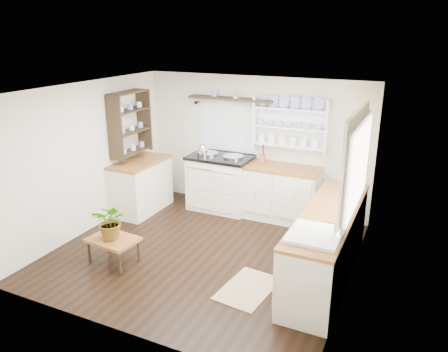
% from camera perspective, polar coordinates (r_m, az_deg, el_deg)
% --- Properties ---
extents(floor, '(4.00, 3.80, 0.01)m').
position_cam_1_polar(floor, '(6.34, -2.58, -9.88)').
color(floor, black).
rests_on(floor, ground).
extents(wall_back, '(4.00, 0.02, 2.30)m').
position_cam_1_polar(wall_back, '(7.54, 4.00, 4.20)').
color(wall_back, silver).
rests_on(wall_back, ground).
extents(wall_right, '(0.02, 3.80, 2.30)m').
position_cam_1_polar(wall_right, '(5.30, 16.78, -2.93)').
color(wall_right, silver).
rests_on(wall_right, ground).
extents(wall_left, '(0.02, 3.80, 2.30)m').
position_cam_1_polar(wall_left, '(7.00, -17.39, 2.24)').
color(wall_left, silver).
rests_on(wall_left, ground).
extents(ceiling, '(4.00, 3.80, 0.01)m').
position_cam_1_polar(ceiling, '(5.62, -2.93, 11.19)').
color(ceiling, white).
rests_on(ceiling, wall_back).
extents(window, '(0.08, 1.55, 1.22)m').
position_cam_1_polar(window, '(5.32, 16.91, 1.85)').
color(window, white).
rests_on(window, wall_right).
extents(aga_cooker, '(1.08, 0.75, 0.99)m').
position_cam_1_polar(aga_cooker, '(7.63, -0.46, -0.76)').
color(aga_cooker, white).
rests_on(aga_cooker, floor).
extents(back_cabinets, '(1.27, 0.63, 0.90)m').
position_cam_1_polar(back_cabinets, '(7.29, 7.42, -2.12)').
color(back_cabinets, beige).
rests_on(back_cabinets, floor).
extents(right_cabinets, '(0.62, 2.43, 0.90)m').
position_cam_1_polar(right_cabinets, '(5.71, 13.30, -8.60)').
color(right_cabinets, beige).
rests_on(right_cabinets, floor).
extents(belfast_sink, '(0.55, 0.60, 0.45)m').
position_cam_1_polar(belfast_sink, '(4.90, 11.69, -8.80)').
color(belfast_sink, white).
rests_on(belfast_sink, right_cabinets).
extents(left_cabinets, '(0.62, 1.13, 0.90)m').
position_cam_1_polar(left_cabinets, '(7.69, -10.79, -1.19)').
color(left_cabinets, beige).
rests_on(left_cabinets, floor).
extents(plate_rack, '(1.20, 0.22, 0.90)m').
position_cam_1_polar(plate_rack, '(7.22, 8.81, 6.67)').
color(plate_rack, white).
rests_on(plate_rack, wall_back).
extents(high_shelf, '(1.50, 0.29, 0.16)m').
position_cam_1_polar(high_shelf, '(7.43, 0.87, 10.00)').
color(high_shelf, black).
rests_on(high_shelf, wall_back).
extents(left_shelving, '(0.28, 0.80, 1.05)m').
position_cam_1_polar(left_shelving, '(7.48, -12.17, 6.85)').
color(left_shelving, black).
rests_on(left_shelving, wall_left).
extents(kettle, '(0.19, 0.19, 0.23)m').
position_cam_1_polar(kettle, '(7.48, -2.80, 3.28)').
color(kettle, silver).
rests_on(kettle, aga_cooker).
extents(utensil_crock, '(0.11, 0.11, 0.13)m').
position_cam_1_polar(utensil_crock, '(7.31, 5.00, 2.29)').
color(utensil_crock, '#A3543B').
rests_on(utensil_crock, back_cabinets).
extents(center_table, '(0.70, 0.53, 0.36)m').
position_cam_1_polar(center_table, '(6.13, -14.29, -8.28)').
color(center_table, brown).
rests_on(center_table, floor).
extents(potted_plant, '(0.52, 0.48, 0.50)m').
position_cam_1_polar(potted_plant, '(6.01, -14.52, -5.76)').
color(potted_plant, '#3F7233').
rests_on(potted_plant, center_table).
extents(floor_rug, '(0.64, 0.90, 0.02)m').
position_cam_1_polar(floor_rug, '(5.53, 3.14, -14.47)').
color(floor_rug, '#9C855A').
rests_on(floor_rug, floor).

